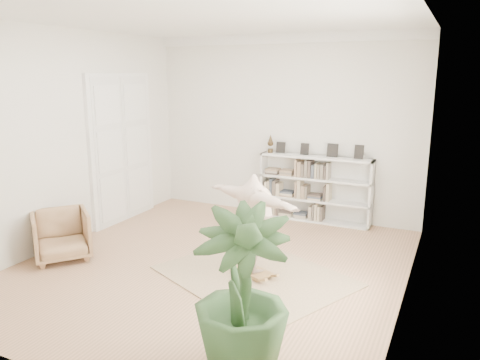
# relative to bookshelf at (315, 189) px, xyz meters

# --- Properties ---
(floor) EXTENTS (6.00, 6.00, 0.00)m
(floor) POSITION_rel_bookshelf_xyz_m (-0.74, -2.82, -0.64)
(floor) COLOR #9A724F
(floor) RESTS_ON ground
(room_shell) EXTENTS (6.00, 6.00, 6.00)m
(room_shell) POSITION_rel_bookshelf_xyz_m (-0.74, 0.12, 2.87)
(room_shell) COLOR silver
(room_shell) RESTS_ON floor
(doors) EXTENTS (0.09, 1.78, 2.92)m
(doors) POSITION_rel_bookshelf_xyz_m (-3.45, -1.52, 0.76)
(doors) COLOR white
(doors) RESTS_ON floor
(bookshelf) EXTENTS (2.20, 0.35, 1.64)m
(bookshelf) POSITION_rel_bookshelf_xyz_m (0.00, 0.00, 0.00)
(bookshelf) COLOR silver
(bookshelf) RESTS_ON floor
(armchair) EXTENTS (1.17, 1.17, 0.77)m
(armchair) POSITION_rel_bookshelf_xyz_m (-3.03, -3.59, -0.25)
(armchair) COLOR tan
(armchair) RESTS_ON floor
(rug) EXTENTS (3.10, 2.86, 0.02)m
(rug) POSITION_rel_bookshelf_xyz_m (-0.01, -2.91, -0.63)
(rug) COLOR tan
(rug) RESTS_ON floor
(rocker_board) EXTENTS (0.58, 0.48, 0.11)m
(rocker_board) POSITION_rel_bookshelf_xyz_m (-0.01, -2.91, -0.57)
(rocker_board) COLOR brown
(rocker_board) RESTS_ON rug
(person) EXTENTS (1.79, 1.16, 1.43)m
(person) POSITION_rel_bookshelf_xyz_m (-0.01, -2.91, 0.21)
(person) COLOR beige
(person) RESTS_ON rocker_board
(houseplant) EXTENTS (1.20, 1.20, 1.66)m
(houseplant) POSITION_rel_bookshelf_xyz_m (0.74, -4.95, 0.19)
(houseplant) COLOR #2B4B25
(houseplant) RESTS_ON floor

